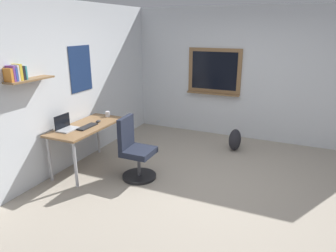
{
  "coord_description": "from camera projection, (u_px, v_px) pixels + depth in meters",
  "views": [
    {
      "loc": [
        -3.76,
        -0.98,
        2.21
      ],
      "look_at": [
        0.07,
        0.72,
        0.85
      ],
      "focal_mm": 32.77,
      "sensor_mm": 36.0,
      "label": 1
    }
  ],
  "objects": [
    {
      "name": "keyboard",
      "position": [
        87.0,
        127.0,
        4.74
      ],
      "size": [
        0.37,
        0.13,
        0.02
      ],
      "primitive_type": "cube",
      "color": "black",
      "rests_on": "desk"
    },
    {
      "name": "laptop",
      "position": [
        66.0,
        126.0,
        4.61
      ],
      "size": [
        0.31,
        0.21,
        0.23
      ],
      "color": "#ADAFB5",
      "rests_on": "desk"
    },
    {
      "name": "wall_back",
      "position": [
        67.0,
        87.0,
        4.86
      ],
      "size": [
        5.0,
        0.3,
        2.6
      ],
      "color": "silver",
      "rests_on": "ground"
    },
    {
      "name": "ground_plane",
      "position": [
        213.0,
        191.0,
        4.32
      ],
      "size": [
        5.2,
        5.2,
        0.0
      ],
      "primitive_type": "plane",
      "color": "#9E9384",
      "rests_on": "ground"
    },
    {
      "name": "office_chair",
      "position": [
        135.0,
        152.0,
        4.61
      ],
      "size": [
        0.52,
        0.52,
        0.95
      ],
      "color": "black",
      "rests_on": "ground"
    },
    {
      "name": "backpack",
      "position": [
        235.0,
        140.0,
        5.7
      ],
      "size": [
        0.32,
        0.22,
        0.41
      ],
      "primitive_type": "ellipsoid",
      "color": "#232328",
      "rests_on": "ground"
    },
    {
      "name": "desk",
      "position": [
        87.0,
        130.0,
        4.85
      ],
      "size": [
        1.3,
        0.6,
        0.73
      ],
      "color": "olive",
      "rests_on": "ground"
    },
    {
      "name": "computer_mouse",
      "position": [
        98.0,
        121.0,
        4.98
      ],
      "size": [
        0.1,
        0.06,
        0.03
      ],
      "primitive_type": "ellipsoid",
      "color": "#262628",
      "rests_on": "desk"
    },
    {
      "name": "wall_right",
      "position": [
        249.0,
        75.0,
        6.06
      ],
      "size": [
        0.22,
        5.0,
        2.6
      ],
      "color": "silver",
      "rests_on": "ground"
    },
    {
      "name": "coffee_mug",
      "position": [
        108.0,
        114.0,
        5.28
      ],
      "size": [
        0.08,
        0.08,
        0.09
      ],
      "primitive_type": "cylinder",
      "color": "silver",
      "rests_on": "desk"
    }
  ]
}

